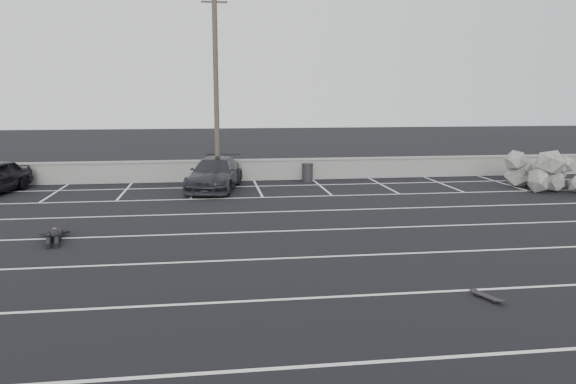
{
  "coord_description": "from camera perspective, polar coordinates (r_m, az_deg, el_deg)",
  "views": [
    {
      "loc": [
        -1.14,
        -14.18,
        4.25
      ],
      "look_at": [
        1.45,
        4.47,
        1.0
      ],
      "focal_mm": 35.0,
      "sensor_mm": 36.0,
      "label": 1
    }
  ],
  "objects": [
    {
      "name": "ground",
      "position": [
        14.84,
        -3.19,
        -6.86
      ],
      "size": [
        120.0,
        120.0,
        0.0
      ],
      "primitive_type": "plane",
      "color": "black",
      "rests_on": "ground"
    },
    {
      "name": "seawall",
      "position": [
        28.44,
        -5.54,
        2.27
      ],
      "size": [
        50.0,
        0.45,
        1.06
      ],
      "color": "gray",
      "rests_on": "ground"
    },
    {
      "name": "stall_lines",
      "position": [
        19.09,
        -4.53,
        -3.09
      ],
      "size": [
        36.0,
        20.05,
        0.01
      ],
      "color": "silver",
      "rests_on": "ground"
    },
    {
      "name": "car_right",
      "position": [
        25.76,
        -7.45,
        1.84
      ],
      "size": [
        2.98,
        5.27,
        1.44
      ],
      "primitive_type": "imported",
      "rotation": [
        0.0,
        0.0,
        -0.2
      ],
      "color": "#24262A",
      "rests_on": "ground"
    },
    {
      "name": "utility_pole",
      "position": [
        27.38,
        -7.32,
        10.51
      ],
      "size": [
        1.22,
        0.24,
        9.14
      ],
      "color": "#4C4238",
      "rests_on": "ground"
    },
    {
      "name": "trash_bin",
      "position": [
        28.01,
        1.99,
        2.01
      ],
      "size": [
        0.72,
        0.72,
        0.91
      ],
      "rotation": [
        0.0,
        0.0,
        0.25
      ],
      "color": "#232325",
      "rests_on": "ground"
    },
    {
      "name": "riprap_pile",
      "position": [
        28.55,
        25.61,
        1.38
      ],
      "size": [
        4.43,
        4.56,
        1.46
      ],
      "color": "gray",
      "rests_on": "ground"
    },
    {
      "name": "person",
      "position": [
        18.24,
        -22.7,
        -3.71
      ],
      "size": [
        1.84,
        2.65,
        0.46
      ],
      "primitive_type": null,
      "rotation": [
        0.0,
        0.0,
        0.21
      ],
      "color": "black",
      "rests_on": "ground"
    },
    {
      "name": "skateboard",
      "position": [
        12.74,
        19.56,
        -9.98
      ],
      "size": [
        0.41,
        0.69,
        0.08
      ],
      "rotation": [
        0.0,
        0.0,
        0.37
      ],
      "color": "black",
      "rests_on": "ground"
    }
  ]
}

